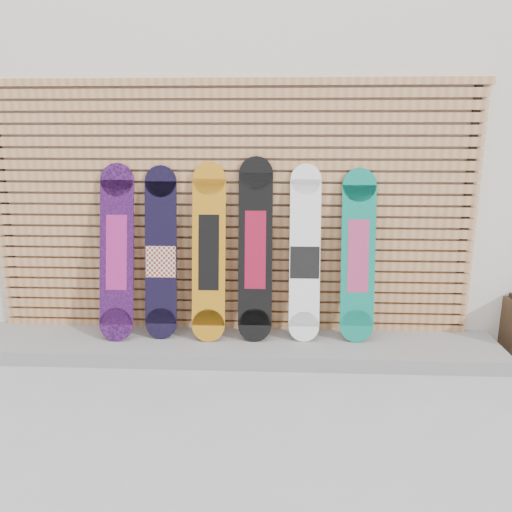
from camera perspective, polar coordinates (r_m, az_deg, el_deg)
The scene contains 10 objects.
ground at distance 3.81m, azimuth -1.82°, elevation -15.27°, with size 80.00×80.00×0.00m, color #9C9C9F.
building at distance 6.82m, azimuth 4.73°, elevation 13.36°, with size 12.00×5.00×3.60m, color beige.
concrete_step at distance 4.40m, azimuth -3.10°, elevation -10.22°, with size 4.60×0.70×0.12m, color gray.
slat_wall at distance 4.36m, azimuth -2.92°, elevation 5.30°, with size 4.26×0.08×2.29m.
snowboard_0 at distance 4.42m, azimuth -15.63°, elevation 0.40°, with size 0.29×0.36×1.49m.
snowboard_1 at distance 4.36m, azimuth -10.81°, elevation 0.20°, with size 0.27×0.29×1.47m.
snowboard_2 at distance 4.26m, azimuth -5.41°, elevation 0.40°, with size 0.28×0.33×1.50m.
snowboard_3 at distance 4.22m, azimuth -0.07°, elevation 0.70°, with size 0.29×0.31×1.55m.
snowboard_4 at distance 4.24m, azimuth 5.60°, elevation 0.13°, with size 0.26×0.29×1.49m.
snowboard_5 at distance 4.30m, azimuth 11.58°, elevation -0.00°, with size 0.29×0.28×1.46m.
Camera 1 is at (0.27, -3.32, 1.86)m, focal length 35.00 mm.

